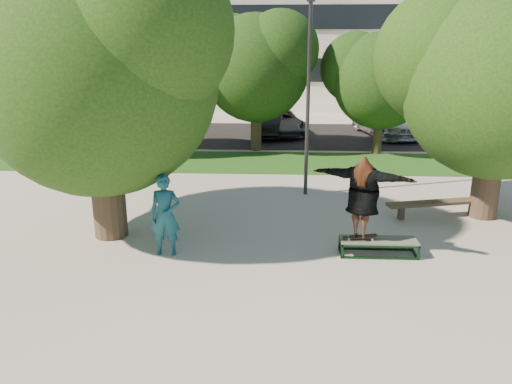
# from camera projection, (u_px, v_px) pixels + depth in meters

# --- Properties ---
(ground) EXTENTS (120.00, 120.00, 0.00)m
(ground) POSITION_uv_depth(u_px,v_px,m) (272.00, 254.00, 11.83)
(ground) COLOR gray
(ground) RESTS_ON ground
(grass_strip) EXTENTS (30.00, 4.00, 0.02)m
(grass_strip) POSITION_uv_depth(u_px,v_px,m) (301.00, 163.00, 20.87)
(grass_strip) COLOR #1A4B15
(grass_strip) RESTS_ON ground
(asphalt_strip) EXTENTS (40.00, 8.00, 0.01)m
(asphalt_strip) POSITION_uv_depth(u_px,v_px,m) (278.00, 135.00, 27.14)
(asphalt_strip) COLOR black
(asphalt_strip) RESTS_ON ground
(tree_left) EXTENTS (6.96, 5.95, 7.12)m
(tree_left) POSITION_uv_depth(u_px,v_px,m) (94.00, 60.00, 11.82)
(tree_left) COLOR #38281E
(tree_left) RESTS_ON ground
(tree_right) EXTENTS (6.24, 5.33, 6.51)m
(tree_right) POSITION_uv_depth(u_px,v_px,m) (497.00, 71.00, 13.32)
(tree_right) COLOR #38281E
(tree_right) RESTS_ON ground
(bg_tree_left) EXTENTS (5.28, 4.51, 5.77)m
(bg_tree_left) POSITION_uv_depth(u_px,v_px,m) (127.00, 69.00, 21.68)
(bg_tree_left) COLOR #38281E
(bg_tree_left) RESTS_ON ground
(bg_tree_mid) EXTENTS (5.76, 4.92, 6.24)m
(bg_tree_mid) POSITION_uv_depth(u_px,v_px,m) (254.00, 61.00, 22.29)
(bg_tree_mid) COLOR #38281E
(bg_tree_mid) RESTS_ON ground
(bg_tree_right) EXTENTS (5.04, 4.31, 5.43)m
(bg_tree_right) POSITION_uv_depth(u_px,v_px,m) (380.00, 75.00, 21.69)
(bg_tree_right) COLOR #38281E
(bg_tree_right) RESTS_ON ground
(lamppost) EXTENTS (0.25, 0.15, 6.11)m
(lamppost) POSITION_uv_depth(u_px,v_px,m) (308.00, 98.00, 15.67)
(lamppost) COLOR #2D2D30
(lamppost) RESTS_ON ground
(office_building) EXTENTS (30.00, 14.12, 16.00)m
(office_building) POSITION_uv_depth(u_px,v_px,m) (256.00, 2.00, 40.23)
(office_building) COLOR beige
(office_building) RESTS_ON ground
(grind_box) EXTENTS (1.80, 0.60, 0.38)m
(grind_box) POSITION_uv_depth(u_px,v_px,m) (378.00, 247.00, 11.77)
(grind_box) COLOR black
(grind_box) RESTS_ON ground
(skater_rig) EXTENTS (2.42, 1.54, 2.00)m
(skater_rig) POSITION_uv_depth(u_px,v_px,m) (363.00, 197.00, 11.44)
(skater_rig) COLOR white
(skater_rig) RESTS_ON grind_box
(bystander) EXTENTS (0.72, 0.48, 1.94)m
(bystander) POSITION_uv_depth(u_px,v_px,m) (165.00, 215.00, 11.59)
(bystander) COLOR #18505C
(bystander) RESTS_ON ground
(bench) EXTENTS (3.06, 1.14, 0.47)m
(bench) POSITION_uv_depth(u_px,v_px,m) (438.00, 204.00, 14.28)
(bench) COLOR #4C3C2E
(bench) RESTS_ON ground
(car_silver_a) EXTENTS (2.08, 4.26, 1.40)m
(car_silver_a) POSITION_uv_depth(u_px,v_px,m) (161.00, 124.00, 26.43)
(car_silver_a) COLOR silver
(car_silver_a) RESTS_ON asphalt_strip
(car_dark) EXTENTS (1.69, 4.15, 1.34)m
(car_dark) POSITION_uv_depth(u_px,v_px,m) (269.00, 124.00, 26.65)
(car_dark) COLOR black
(car_dark) RESTS_ON asphalt_strip
(car_grey) EXTENTS (3.17, 5.28, 1.37)m
(car_grey) POSITION_uv_depth(u_px,v_px,m) (279.00, 122.00, 27.24)
(car_grey) COLOR #535458
(car_grey) RESTS_ON asphalt_strip
(car_silver_b) EXTENTS (3.38, 5.95, 1.62)m
(car_silver_b) POSITION_uv_depth(u_px,v_px,m) (385.00, 120.00, 26.91)
(car_silver_b) COLOR #BBBBC0
(car_silver_b) RESTS_ON asphalt_strip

